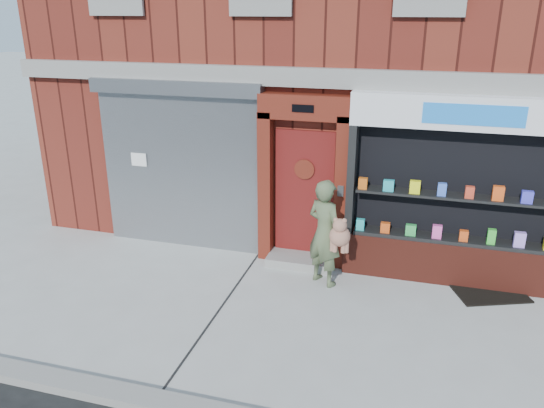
% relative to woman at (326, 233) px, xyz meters
% --- Properties ---
extents(ground, '(80.00, 80.00, 0.00)m').
position_rel_woman_xyz_m(ground, '(0.22, -1.17, -0.88)').
color(ground, '#9E9E99').
rests_on(ground, ground).
extents(building, '(12.00, 8.16, 8.00)m').
position_rel_woman_xyz_m(building, '(0.22, 4.83, 3.12)').
color(building, '#591B14').
rests_on(building, ground).
extents(shutter_bay, '(3.10, 0.30, 3.04)m').
position_rel_woman_xyz_m(shutter_bay, '(-2.79, 0.76, 0.84)').
color(shutter_bay, gray).
rests_on(shutter_bay, ground).
extents(red_door_bay, '(1.52, 0.58, 2.90)m').
position_rel_woman_xyz_m(red_door_bay, '(-0.53, 0.69, 0.58)').
color(red_door_bay, '#5E1A10').
rests_on(red_door_bay, ground).
extents(pharmacy_bay, '(3.50, 0.41, 3.00)m').
position_rel_woman_xyz_m(pharmacy_bay, '(1.96, 0.65, 0.50)').
color(pharmacy_bay, maroon).
rests_on(pharmacy_bay, ground).
extents(woman, '(0.80, 0.69, 1.74)m').
position_rel_woman_xyz_m(woman, '(0.00, 0.00, 0.00)').
color(woman, '#515F3E').
rests_on(woman, ground).
extents(doormat, '(1.26, 1.08, 0.03)m').
position_rel_woman_xyz_m(doormat, '(2.53, 0.38, -0.86)').
color(doormat, black).
rests_on(doormat, ground).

